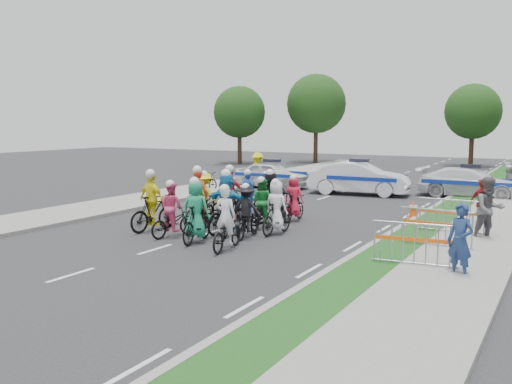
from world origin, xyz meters
The scene contains 35 objects.
ground centered at (0.00, 0.00, 0.00)m, with size 90.00×90.00×0.00m, color #28282B.
curb_right centered at (5.10, 5.00, 0.06)m, with size 0.20×60.00×0.12m, color gray.
grass_strip centered at (5.80, 5.00, 0.06)m, with size 1.20×60.00×0.11m, color #184516.
sidewalk_right centered at (7.60, 5.00, 0.07)m, with size 2.40×60.00×0.13m, color gray.
sidewalk_left centered at (-6.50, 5.00, 0.07)m, with size 3.00×60.00×0.13m, color gray.
rider_0 centered at (1.74, 0.91, 0.60)m, with size 0.87×1.85×1.82m.
rider_1 centered at (0.48, 1.29, 0.75)m, with size 0.88×1.89×1.93m.
rider_2 centered at (-0.66, 1.64, 0.65)m, with size 0.89×1.79×1.75m.
rider_3 centered at (-1.75, 2.05, 0.76)m, with size 1.05×1.96×2.00m.
rider_4 centered at (1.38, 2.63, 0.66)m, with size 0.99×1.70×1.67m.
rider_5 centered at (0.56, 2.84, 0.85)m, with size 1.67×1.99×2.04m.
rider_6 centered at (-0.87, 3.37, 0.67)m, with size 0.94×2.08×2.05m.
rider_7 centered at (1.94, 3.49, 0.69)m, with size 0.76×1.69×1.75m.
rider_8 centered at (1.09, 4.14, 0.64)m, with size 0.73×1.70×1.72m.
rider_9 centered at (-0.40, 4.61, 0.77)m, with size 1.02×1.93×2.01m.
rider_10 centered at (-1.32, 4.39, 0.70)m, with size 1.04×1.81×1.79m.
rider_11 centered at (0.80, 5.30, 0.78)m, with size 1.55×1.84×1.86m.
rider_12 centered at (-0.51, 6.04, 0.58)m, with size 0.70×1.74×1.75m.
rider_13 centered at (1.39, 5.91, 0.65)m, with size 0.70×1.58×1.65m.
police_car_0 centered at (-3.93, 14.42, 0.68)m, with size 1.60×3.98×1.36m, color white.
police_car_1 centered at (0.98, 13.98, 0.78)m, with size 1.65×4.72×1.56m, color white.
police_car_2 centered at (5.79, 15.53, 0.68)m, with size 1.90×4.68×1.36m, color white.
spectator_0 centered at (7.78, 1.03, 0.85)m, with size 0.62×0.41×1.71m, color navy.
spectator_1 centered at (7.82, 5.55, 0.95)m, with size 0.93×0.72×1.91m, color #555459.
spectator_2 centered at (7.30, 7.95, 0.80)m, with size 0.93×0.39×1.59m, color maroon.
marshal_hiviz centered at (-4.80, 14.46, 0.91)m, with size 1.18×0.68×1.83m, color #DDEC0C.
barrier_0 centered at (6.70, 1.37, 0.56)m, with size 2.00×0.50×1.12m, color #A5A8AD, non-canonical shape.
barrier_1 centered at (6.70, 3.75, 0.56)m, with size 2.00×0.50×1.12m, color #A5A8AD, non-canonical shape.
barrier_2 centered at (6.70, 5.98, 0.56)m, with size 2.00×0.50×1.12m, color #A5A8AD, non-canonical shape.
cone_0 centered at (4.96, 8.38, 0.34)m, with size 0.40×0.40×0.70m.
cone_1 centered at (6.93, 13.19, 0.34)m, with size 0.40×0.40×0.70m.
parked_bike centered at (-6.55, 12.06, 0.46)m, with size 0.61×1.75×0.92m, color black.
tree_0 centered at (-14.00, 28.00, 4.19)m, with size 4.20×4.20×6.30m.
tree_3 centered at (-9.00, 32.00, 4.89)m, with size 4.90×4.90×7.35m.
tree_4 centered at (3.00, 34.00, 4.19)m, with size 4.20×4.20×6.30m.
Camera 1 is at (9.86, -12.00, 3.51)m, focal length 40.00 mm.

